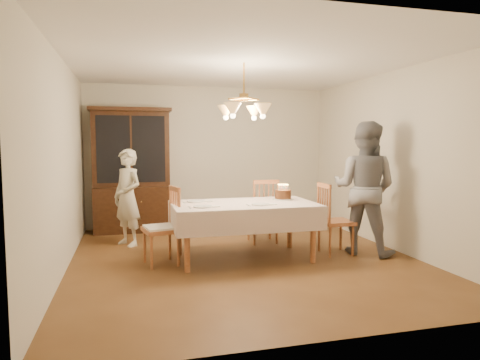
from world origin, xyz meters
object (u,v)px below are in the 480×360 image
object	(u,v)px
elderly_woman	(128,197)
chair_far_side	(263,214)
china_hutch	(132,172)
birthday_cake	(283,195)
dining_table	(244,209)

from	to	relation	value
elderly_woman	chair_far_side	bearing A→B (deg)	42.92
china_hutch	elderly_woman	bearing A→B (deg)	-93.99
elderly_woman	birthday_cake	bearing A→B (deg)	27.29
chair_far_side	elderly_woman	world-z (taller)	elderly_woman
chair_far_side	birthday_cake	world-z (taller)	chair_far_side
china_hutch	chair_far_side	xyz separation A→B (m)	(1.97, -1.41, -0.60)
dining_table	birthday_cake	size ratio (longest dim) A/B	6.33
elderly_woman	birthday_cake	world-z (taller)	elderly_woman
dining_table	china_hutch	size ratio (longest dim) A/B	0.88
dining_table	birthday_cake	bearing A→B (deg)	16.74
birthday_cake	elderly_woman	bearing A→B (deg)	154.96
dining_table	elderly_woman	bearing A→B (deg)	141.81
birthday_cake	dining_table	bearing A→B (deg)	-163.26
chair_far_side	birthday_cake	xyz separation A→B (m)	(0.09, -0.66, 0.38)
chair_far_side	china_hutch	bearing A→B (deg)	144.41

